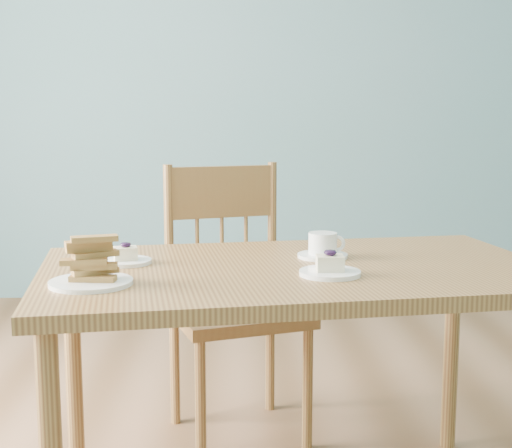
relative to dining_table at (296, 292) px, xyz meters
name	(u,v)px	position (x,y,z in m)	size (l,w,h in m)	color
room	(241,41)	(-0.15, 0.06, 0.68)	(5.01, 5.01, 2.71)	#906243
dining_table	(296,292)	(0.00, 0.00, 0.00)	(1.48, 0.98, 0.74)	olive
dining_chair	(234,299)	(-0.17, 0.58, -0.17)	(0.56, 0.54, 0.98)	olive
cheesecake_plate_near	(330,269)	(0.08, -0.12, 0.09)	(0.16, 0.16, 0.07)	white
cheesecake_plate_far	(126,258)	(-0.47, 0.05, 0.09)	(0.14, 0.14, 0.06)	white
coffee_cup	(323,247)	(0.09, 0.11, 0.10)	(0.15, 0.15, 0.07)	white
biscotti_plate	(90,268)	(-0.52, -0.21, 0.12)	(0.20, 0.20, 0.12)	white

